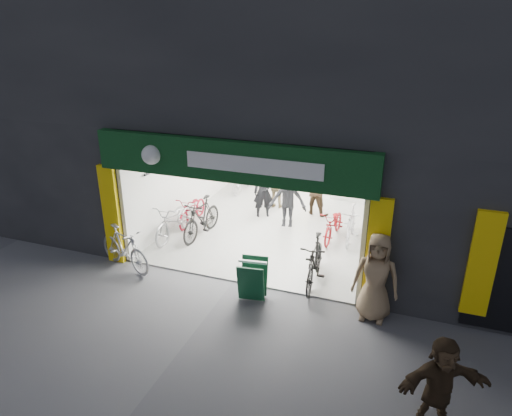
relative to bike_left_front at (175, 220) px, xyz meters
The scene contains 17 objects.
ground 3.09m from the bike_left_front, 34.65° to the right, with size 60.00×60.00×0.00m, color #56565B.
building 6.04m from the bike_left_front, 43.71° to the left, with size 17.00×10.27×8.00m.
bike_left_front is the anchor object (origin of this frame).
bike_left_midfront 0.75m from the bike_left_front, 21.37° to the left, with size 0.55×1.95×1.17m, color black.
bike_left_midback 1.06m from the bike_left_front, 90.00° to the left, with size 0.61×1.74×0.91m, color maroon.
bike_left_back 4.33m from the bike_left_front, 83.48° to the left, with size 0.54×1.90×1.14m, color #B4B4B9.
bike_right_front 4.48m from the bike_left_front, 14.59° to the right, with size 0.55×1.95×1.17m, color black.
bike_right_mid 4.54m from the bike_left_front, 18.50° to the left, with size 0.60×1.72×0.91m, color maroon.
bike_right_back 5.00m from the bike_left_front, 17.36° to the left, with size 0.48×1.69×1.02m, color #B7B7BC.
parked_bike 2.05m from the bike_left_front, 98.42° to the right, with size 0.53×1.88×1.13m, color #BBBCC0.
customer_a 2.96m from the bike_left_front, 49.85° to the left, with size 0.63×0.42×1.74m, color black.
customer_b 4.59m from the bike_left_front, 41.82° to the left, with size 0.88×0.68×1.80m, color #362718.
customer_c 3.35m from the bike_left_front, 32.18° to the left, with size 1.15×0.66×1.77m, color black.
customer_d 3.74m from the bike_left_front, 56.09° to the left, with size 0.92×0.38×1.57m, color olive.
pedestrian_near 6.16m from the bike_left_front, 19.27° to the right, with size 0.94×0.61×1.92m, color #886E4F.
pedestrian_far 8.33m from the bike_left_front, 32.47° to the right, with size 1.43×0.46×1.55m, color #312416.
sandwich_board 3.89m from the bike_left_front, 34.96° to the right, with size 0.67×0.69×0.93m.
Camera 1 is at (3.74, -8.72, 5.79)m, focal length 32.00 mm.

